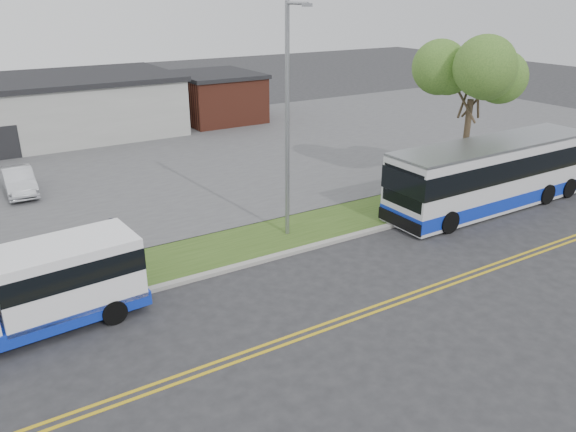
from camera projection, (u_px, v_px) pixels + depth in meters
ground at (258, 278)px, 20.83m from camera, size 140.00×140.00×0.00m
lane_line_north at (317, 326)px, 17.79m from camera, size 70.00×0.12×0.01m
lane_line_south at (322, 331)px, 17.55m from camera, size 70.00×0.12×0.01m
curb at (244, 265)px, 21.68m from camera, size 80.00×0.30×0.15m
verge at (224, 249)px, 23.11m from camera, size 80.00×3.30×0.10m
parking_lot at (124, 165)px, 34.24m from camera, size 80.00×25.00×0.10m
brick_wing at (216, 97)px, 45.78m from camera, size 6.30×7.30×3.90m
tree_east at (474, 72)px, 27.76m from camera, size 5.20×5.20×8.33m
streetlight_near at (288, 116)px, 22.52m from camera, size 0.35×1.53×9.50m
shuttle_bus at (46, 286)px, 17.34m from camera, size 7.11×2.80×2.67m
transit_bus at (492, 174)px, 27.20m from camera, size 11.82×2.92×3.28m
pedestrian at (113, 240)px, 21.59m from camera, size 0.79×0.74×1.80m
parked_car_a at (19, 181)px, 29.10m from camera, size 1.51×4.10×1.34m
grocery_bag_left at (109, 262)px, 21.52m from camera, size 0.32×0.32×0.32m
grocery_bag_right at (121, 253)px, 22.21m from camera, size 0.32×0.32×0.32m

